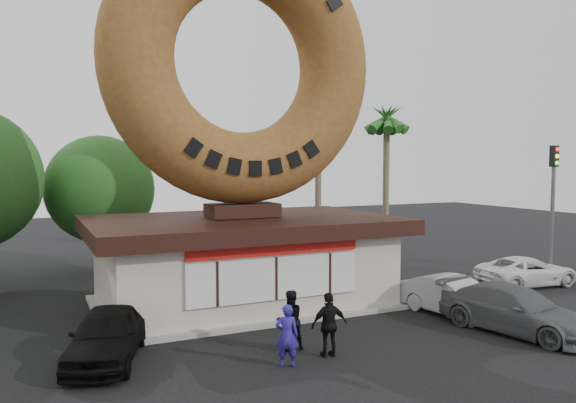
% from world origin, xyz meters
% --- Properties ---
extents(ground, '(90.00, 90.00, 0.00)m').
position_xyz_m(ground, '(0.00, 0.00, 0.00)').
color(ground, black).
rests_on(ground, ground).
extents(donut_shop, '(11.20, 7.20, 3.80)m').
position_xyz_m(donut_shop, '(0.00, 5.98, 1.77)').
color(donut_shop, '#B9AB9E').
rests_on(donut_shop, ground).
extents(giant_donut, '(10.29, 2.62, 10.29)m').
position_xyz_m(giant_donut, '(0.00, 6.00, 8.95)').
color(giant_donut, brown).
rests_on(giant_donut, donut_shop).
extents(tree_mid, '(5.20, 5.20, 6.63)m').
position_xyz_m(tree_mid, '(-4.00, 15.00, 4.02)').
color(tree_mid, '#473321').
rests_on(tree_mid, ground).
extents(palm_near, '(2.60, 2.60, 9.75)m').
position_xyz_m(palm_near, '(7.50, 14.00, 8.41)').
color(palm_near, '#726651').
rests_on(palm_near, ground).
extents(palm_far, '(2.60, 2.60, 8.75)m').
position_xyz_m(palm_far, '(11.00, 12.50, 7.48)').
color(palm_far, '#726651').
rests_on(palm_far, ground).
extents(street_lamp, '(2.11, 0.20, 8.00)m').
position_xyz_m(street_lamp, '(-1.86, 16.00, 4.48)').
color(street_lamp, '#59595E').
rests_on(street_lamp, ground).
extents(traffic_signal, '(0.30, 0.38, 6.07)m').
position_xyz_m(traffic_signal, '(14.00, 3.99, 3.87)').
color(traffic_signal, '#59595E').
rests_on(traffic_signal, ground).
extents(person_left, '(0.71, 0.60, 1.65)m').
position_xyz_m(person_left, '(-1.24, -0.57, 0.83)').
color(person_left, navy).
rests_on(person_left, ground).
extents(person_center, '(0.86, 0.69, 1.72)m').
position_xyz_m(person_center, '(-0.62, 0.56, 0.86)').
color(person_center, black).
rests_on(person_center, ground).
extents(person_right, '(1.08, 0.53, 1.78)m').
position_xyz_m(person_right, '(0.12, -0.40, 0.89)').
color(person_right, black).
rests_on(person_right, ground).
extents(car_black, '(2.95, 4.51, 1.43)m').
position_xyz_m(car_black, '(-5.46, 1.84, 0.71)').
color(car_black, black).
rests_on(car_black, ground).
extents(car_silver, '(2.08, 4.26, 1.35)m').
position_xyz_m(car_silver, '(6.07, 1.32, 0.67)').
color(car_silver, '#9D9EA2').
rests_on(car_silver, ground).
extents(car_grey, '(3.08, 5.24, 1.42)m').
position_xyz_m(car_grey, '(6.52, -0.93, 0.71)').
color(car_grey, '#56595B').
rests_on(car_grey, ground).
extents(car_white, '(4.62, 2.39, 1.25)m').
position_xyz_m(car_white, '(12.28, 3.75, 0.62)').
color(car_white, silver).
rests_on(car_white, ground).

